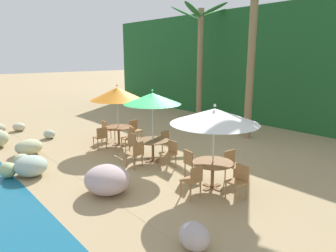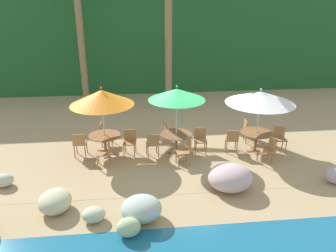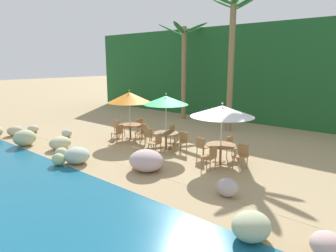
{
  "view_description": "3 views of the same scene",
  "coord_description": "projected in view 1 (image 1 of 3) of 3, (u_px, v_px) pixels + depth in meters",
  "views": [
    {
      "loc": [
        7.7,
        -6.16,
        3.53
      ],
      "look_at": [
        0.58,
        -0.03,
        1.38
      ],
      "focal_mm": 32.87,
      "sensor_mm": 36.0,
      "label": 1
    },
    {
      "loc": [
        -1.67,
        -10.52,
        5.2
      ],
      "look_at": [
        -0.5,
        0.31,
        0.93
      ],
      "focal_mm": 35.78,
      "sensor_mm": 36.0,
      "label": 2
    },
    {
      "loc": [
        7.97,
        -9.6,
        3.74
      ],
      "look_at": [
        -0.11,
        -0.01,
        1.05
      ],
      "focal_mm": 32.02,
      "sensor_mm": 36.0,
      "label": 3
    }
  ],
  "objects": [
    {
      "name": "chair_green_right",
      "position": [
        136.0,
        153.0,
        9.79
      ],
      "size": [
        0.48,
        0.47,
        0.87
      ],
      "color": "#9E7042",
      "rests_on": "ground"
    },
    {
      "name": "palm_tree_second",
      "position": [
        253.0,
        28.0,
        12.53
      ],
      "size": [
        2.83,
        2.72,
        7.13
      ],
      "color": "olive",
      "rests_on": "ground"
    },
    {
      "name": "chair_green_inland",
      "position": [
        167.0,
        141.0,
        11.14
      ],
      "size": [
        0.48,
        0.48,
        0.87
      ],
      "color": "#9E7042",
      "rests_on": "ground"
    },
    {
      "name": "chair_orange_left",
      "position": [
        107.0,
        129.0,
        12.98
      ],
      "size": [
        0.44,
        0.45,
        0.87
      ],
      "color": "#9E7042",
      "rests_on": "ground"
    },
    {
      "name": "chair_white_left",
      "position": [
        191.0,
        162.0,
        8.95
      ],
      "size": [
        0.48,
        0.48,
        0.87
      ],
      "color": "#9E7042",
      "rests_on": "ground"
    },
    {
      "name": "chair_orange_seaward",
      "position": [
        130.0,
        137.0,
        11.73
      ],
      "size": [
        0.48,
        0.48,
        0.87
      ],
      "color": "#9E7042",
      "rests_on": "ground"
    },
    {
      "name": "dining_table_orange",
      "position": [
        119.0,
        130.0,
        12.35
      ],
      "size": [
        1.1,
        1.1,
        0.74
      ],
      "color": "brown",
      "rests_on": "ground"
    },
    {
      "name": "chair_white_inland",
      "position": [
        232.0,
        163.0,
        8.84
      ],
      "size": [
        0.47,
        0.46,
        0.87
      ],
      "color": "#9E7042",
      "rests_on": "ground"
    },
    {
      "name": "umbrella_orange",
      "position": [
        117.0,
        94.0,
        12.03
      ],
      "size": [
        2.11,
        2.11,
        2.44
      ],
      "color": "silver",
      "rests_on": "ground"
    },
    {
      "name": "dining_table_green",
      "position": [
        153.0,
        144.0,
        10.44
      ],
      "size": [
        1.1,
        1.1,
        0.74
      ],
      "color": "brown",
      "rests_on": "ground"
    },
    {
      "name": "chair_orange_right",
      "position": [
        101.0,
        136.0,
        11.78
      ],
      "size": [
        0.43,
        0.42,
        0.87
      ],
      "color": "#9E7042",
      "rests_on": "ground"
    },
    {
      "name": "umbrella_white",
      "position": [
        214.0,
        116.0,
        7.96
      ],
      "size": [
        2.33,
        2.33,
        2.32
      ],
      "color": "silver",
      "rests_on": "ground"
    },
    {
      "name": "chair_white_seaward",
      "position": [
        239.0,
        179.0,
        7.67
      ],
      "size": [
        0.46,
        0.46,
        0.87
      ],
      "color": "#9E7042",
      "rests_on": "ground"
    },
    {
      "name": "palm_tree_nearest",
      "position": [
        200.0,
        46.0,
        16.5
      ],
      "size": [
        3.24,
        3.42,
        6.19
      ],
      "color": "olive",
      "rests_on": "ground"
    },
    {
      "name": "ground_plane",
      "position": [
        157.0,
        163.0,
        10.39
      ],
      "size": [
        120.0,
        120.0,
        0.0
      ],
      "primitive_type": "plane",
      "color": "tan"
    },
    {
      "name": "terrace_deck",
      "position": [
        157.0,
        163.0,
        10.39
      ],
      "size": [
        18.0,
        5.2,
        0.01
      ],
      "color": "tan",
      "rests_on": "ground"
    },
    {
      "name": "chair_green_left",
      "position": [
        134.0,
        142.0,
        10.96
      ],
      "size": [
        0.46,
        0.47,
        0.87
      ],
      "color": "#9E7042",
      "rests_on": "ground"
    },
    {
      "name": "rock_seawall",
      "position": [
        65.0,
        175.0,
        8.46
      ],
      "size": [
        17.01,
        3.25,
        0.83
      ],
      "color": "#B5BD99",
      "rests_on": "ground"
    },
    {
      "name": "dining_table_white",
      "position": [
        213.0,
        167.0,
        8.27
      ],
      "size": [
        1.1,
        1.1,
        0.74
      ],
      "color": "brown",
      "rests_on": "ground"
    },
    {
      "name": "chair_orange_inland",
      "position": [
        135.0,
        129.0,
        12.98
      ],
      "size": [
        0.43,
        0.43,
        0.87
      ],
      "color": "#9E7042",
      "rests_on": "ground"
    },
    {
      "name": "foliage_backdrop",
      "position": [
        296.0,
        67.0,
        15.45
      ],
      "size": [
        28.0,
        2.4,
        6.0
      ],
      "color": "#1E5628",
      "rests_on": "ground"
    },
    {
      "name": "umbrella_green",
      "position": [
        152.0,
        99.0,
        10.09
      ],
      "size": [
        1.91,
        1.91,
        2.46
      ],
      "color": "silver",
      "rests_on": "ground"
    },
    {
      "name": "chair_white_right",
      "position": [
        193.0,
        179.0,
        7.67
      ],
      "size": [
        0.44,
        0.43,
        0.87
      ],
      "color": "#9E7042",
      "rests_on": "ground"
    },
    {
      "name": "chair_green_seaward",
      "position": [
        170.0,
        152.0,
        9.85
      ],
      "size": [
        0.45,
        0.45,
        0.87
      ],
      "color": "#9E7042",
      "rests_on": "ground"
    }
  ]
}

